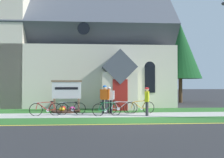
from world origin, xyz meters
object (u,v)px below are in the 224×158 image
object	(u,v)px
bicycle_silver	(46,109)
cyclist_in_red_jersey	(105,97)
bicycle_red	(140,107)
bicycle_orange	(107,109)
roadside_conifer	(180,51)
cyclist_in_blue_jersey	(147,99)
cyclist_in_white_jersey	(109,98)
bicycle_yellow	(71,108)
church_sign	(67,91)
bicycle_blue	(120,108)

from	to	relation	value
bicycle_silver	cyclist_in_red_jersey	size ratio (longest dim) A/B	1.05
bicycle_red	bicycle_orange	world-z (taller)	bicycle_red
cyclist_in_red_jersey	roadside_conifer	world-z (taller)	roadside_conifer
bicycle_silver	bicycle_red	size ratio (longest dim) A/B	1.00
roadside_conifer	bicycle_red	bearing A→B (deg)	-122.44
cyclist_in_blue_jersey	cyclist_in_white_jersey	world-z (taller)	cyclist_in_white_jersey
bicycle_orange	cyclist_in_red_jersey	world-z (taller)	cyclist_in_red_jersey
bicycle_yellow	cyclist_in_red_jersey	xyz separation A→B (m)	(1.97, 0.34, 0.64)
church_sign	bicycle_yellow	size ratio (longest dim) A/B	1.19
bicycle_blue	bicycle_silver	bearing A→B (deg)	-170.95
bicycle_yellow	cyclist_in_red_jersey	size ratio (longest dim) A/B	1.00
cyclist_in_red_jersey	church_sign	bearing A→B (deg)	148.48
church_sign	bicycle_blue	world-z (taller)	church_sign
bicycle_blue	roadside_conifer	size ratio (longest dim) A/B	0.23
church_sign	bicycle_orange	world-z (taller)	church_sign
bicycle_orange	cyclist_in_red_jersey	xyz separation A→B (m)	(-0.08, 0.96, 0.64)
bicycle_blue	cyclist_in_red_jersey	world-z (taller)	cyclist_in_red_jersey
cyclist_in_white_jersey	roadside_conifer	world-z (taller)	roadside_conifer
cyclist_in_blue_jersey	church_sign	bearing A→B (deg)	151.05
church_sign	cyclist_in_white_jersey	size ratio (longest dim) A/B	1.26
church_sign	cyclist_in_blue_jersey	xyz separation A→B (m)	(4.76, -2.63, -0.42)
bicycle_silver	roadside_conifer	size ratio (longest dim) A/B	0.23
church_sign	roadside_conifer	world-z (taller)	roadside_conifer
bicycle_orange	bicycle_blue	bearing A→B (deg)	47.97
bicycle_yellow	cyclist_in_red_jersey	distance (m)	2.10
bicycle_silver	cyclist_in_blue_jersey	size ratio (longest dim) A/B	1.13
church_sign	cyclist_in_white_jersey	xyz separation A→B (m)	(2.71, -1.31, -0.41)
bicycle_yellow	church_sign	bearing A→B (deg)	104.05
bicycle_blue	cyclist_in_blue_jersey	bearing A→B (deg)	-37.86
bicycle_silver	bicycle_red	distance (m)	5.55
bicycle_orange	roadside_conifer	size ratio (longest dim) A/B	0.22
bicycle_blue	cyclist_in_white_jersey	xyz separation A→B (m)	(-0.63, 0.22, 0.57)
roadside_conifer	church_sign	bearing A→B (deg)	-144.47
bicycle_silver	cyclist_in_blue_jersey	xyz separation A→B (m)	(5.66, -0.42, 0.54)
cyclist_in_blue_jersey	cyclist_in_white_jersey	bearing A→B (deg)	147.12
bicycle_yellow	bicycle_blue	bearing A→B (deg)	5.84
bicycle_yellow	roadside_conifer	size ratio (longest dim) A/B	0.22
bicycle_silver	cyclist_in_red_jersey	distance (m)	3.47
bicycle_orange	church_sign	bearing A→B (deg)	135.71
bicycle_blue	bicycle_yellow	xyz separation A→B (m)	(-2.88, -0.30, -0.00)
bicycle_red	roadside_conifer	world-z (taller)	roadside_conifer
bicycle_silver	bicycle_yellow	size ratio (longest dim) A/B	1.05
cyclist_in_red_jersey	cyclist_in_blue_jersey	xyz separation A→B (m)	(2.33, -1.14, -0.08)
bicycle_yellow	roadside_conifer	distance (m)	13.96
cyclist_in_red_jersey	cyclist_in_white_jersey	bearing A→B (deg)	32.63
church_sign	bicycle_blue	distance (m)	3.80
bicycle_silver	cyclist_in_white_jersey	xyz separation A→B (m)	(3.62, 0.90, 0.56)
cyclist_in_blue_jersey	bicycle_red	bearing A→B (deg)	97.99
bicycle_yellow	cyclist_in_blue_jersey	world-z (taller)	cyclist_in_blue_jersey
church_sign	cyclist_in_blue_jersey	bearing A→B (deg)	-28.95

